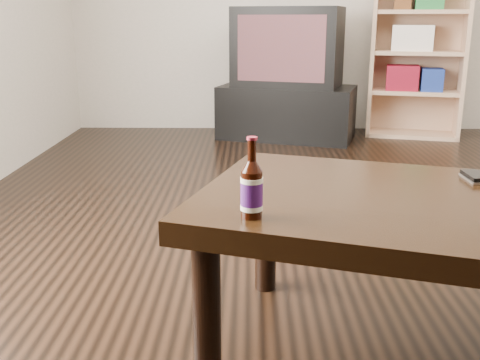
{
  "coord_description": "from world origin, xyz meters",
  "views": [
    {
      "loc": [
        -0.88,
        -2.29,
        1.01
      ],
      "look_at": [
        -0.91,
        -0.92,
        0.62
      ],
      "focal_mm": 42.0,
      "sensor_mm": 36.0,
      "label": 1
    }
  ],
  "objects_px": {
    "bookshelf": "(417,49)",
    "coffee_table": "(438,223)",
    "tv": "(288,47)",
    "phone": "(475,177)",
    "tv_stand": "(287,112)",
    "beer_bottle": "(252,190)"
  },
  "relations": [
    {
      "from": "tv_stand",
      "to": "coffee_table",
      "type": "relative_size",
      "value": 0.73
    },
    {
      "from": "tv",
      "to": "phone",
      "type": "xyz_separation_m",
      "value": [
        0.4,
        -3.11,
        -0.25
      ]
    },
    {
      "from": "tv",
      "to": "bookshelf",
      "type": "height_order",
      "value": "bookshelf"
    },
    {
      "from": "coffee_table",
      "to": "phone",
      "type": "relative_size",
      "value": 13.12
    },
    {
      "from": "tv_stand",
      "to": "tv",
      "type": "height_order",
      "value": "tv"
    },
    {
      "from": "coffee_table",
      "to": "tv_stand",
      "type": "bearing_deg",
      "value": 93.8
    },
    {
      "from": "beer_bottle",
      "to": "phone",
      "type": "bearing_deg",
      "value": 26.81
    },
    {
      "from": "tv_stand",
      "to": "beer_bottle",
      "type": "height_order",
      "value": "beer_bottle"
    },
    {
      "from": "beer_bottle",
      "to": "bookshelf",
      "type": "bearing_deg",
      "value": 68.34
    },
    {
      "from": "tv",
      "to": "phone",
      "type": "distance_m",
      "value": 3.14
    },
    {
      "from": "bookshelf",
      "to": "beer_bottle",
      "type": "height_order",
      "value": "bookshelf"
    },
    {
      "from": "coffee_table",
      "to": "beer_bottle",
      "type": "xyz_separation_m",
      "value": [
        -0.54,
        -0.15,
        0.14
      ]
    },
    {
      "from": "bookshelf",
      "to": "phone",
      "type": "xyz_separation_m",
      "value": [
        -0.72,
        -3.25,
        -0.23
      ]
    },
    {
      "from": "tv_stand",
      "to": "bookshelf",
      "type": "bearing_deg",
      "value": 23.52
    },
    {
      "from": "coffee_table",
      "to": "beer_bottle",
      "type": "distance_m",
      "value": 0.57
    },
    {
      "from": "bookshelf",
      "to": "coffee_table",
      "type": "xyz_separation_m",
      "value": [
        -0.9,
        -3.46,
        -0.31
      ]
    },
    {
      "from": "tv_stand",
      "to": "phone",
      "type": "distance_m",
      "value": 3.15
    },
    {
      "from": "beer_bottle",
      "to": "phone",
      "type": "distance_m",
      "value": 0.81
    },
    {
      "from": "beer_bottle",
      "to": "coffee_table",
      "type": "bearing_deg",
      "value": 15.29
    },
    {
      "from": "bookshelf",
      "to": "tv_stand",
      "type": "bearing_deg",
      "value": -159.69
    },
    {
      "from": "beer_bottle",
      "to": "phone",
      "type": "height_order",
      "value": "beer_bottle"
    },
    {
      "from": "beer_bottle",
      "to": "phone",
      "type": "relative_size",
      "value": 1.8
    }
  ]
}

